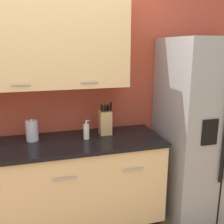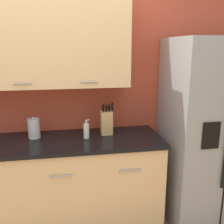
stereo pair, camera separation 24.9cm
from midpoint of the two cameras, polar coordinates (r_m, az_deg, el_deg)
wall_back at (r=2.66m, az=-13.50°, el=7.40°), size 10.00×0.39×2.60m
counter_unit at (r=2.70m, az=-14.70°, el=-15.19°), size 2.53×0.64×0.90m
refrigerator at (r=2.88m, az=22.43°, el=-3.94°), size 0.83×0.76×1.84m
knife_block at (r=2.61m, az=1.51°, el=-2.21°), size 0.13×0.12×0.32m
soap_dispenser at (r=2.51m, az=-2.79°, el=-4.08°), size 0.06×0.06×0.18m
steel_canister at (r=2.58m, az=-14.03°, el=-3.49°), size 0.12×0.12×0.21m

